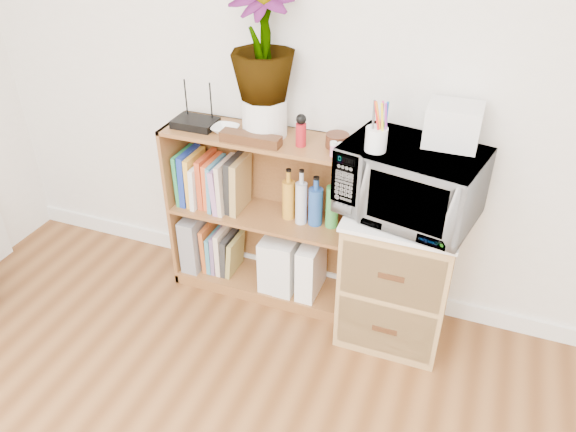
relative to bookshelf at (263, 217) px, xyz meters
The scene contains 21 objects.
skirting_board 0.57m from the bookshelf, 21.80° to the left, with size 4.00×0.02×0.10m, color white.
bookshelf is the anchor object (origin of this frame).
wicker_unit 0.76m from the bookshelf, ahead, with size 0.50×0.45×0.70m, color #9E7542.
microwave 0.86m from the bookshelf, ahead, with size 0.59×0.40×0.33m, color white.
pen_cup 0.88m from the bookshelf, 14.98° to the right, with size 0.09×0.09×0.10m, color white.
small_appliance 1.10m from the bookshelf, ahead, with size 0.22×0.19×0.18m, color silver.
router 0.60m from the bookshelf, behind, with size 0.21×0.15×0.04m, color black.
white_bowl 0.52m from the bookshelf, behind, with size 0.13×0.13×0.03m, color white.
plant_pot 0.57m from the bookshelf, 51.28° to the left, with size 0.22×0.22×0.18m, color silver.
potted_plant 0.93m from the bookshelf, 51.28° to the left, with size 0.30×0.30×0.54m, color #447E32.
trinket_box 0.51m from the bookshelf, 93.81° to the right, with size 0.30×0.07×0.05m, color #391D0F.
kokeshi_doll 0.58m from the bookshelf, 10.19° to the right, with size 0.05×0.05×0.11m, color maroon.
wooden_bowl 0.64m from the bookshelf, ahead, with size 0.11×0.11×0.06m, color #391B0F.
paint_jars 0.67m from the bookshelf, 11.87° to the right, with size 0.11×0.04×0.06m, color pink.
file_box 0.48m from the bookshelf, behind, with size 0.10×0.26×0.33m, color gray.
magazine_holder_left 0.26m from the bookshelf, ahead, with size 0.10×0.25×0.31m, color silver.
magazine_holder_mid 0.29m from the bookshelf, ahead, with size 0.10×0.26×0.32m, color silver.
magazine_holder_right 0.37m from the bookshelf, ahead, with size 0.10×0.25×0.31m, color white.
cookbooks 0.33m from the bookshelf, behind, with size 0.36×0.20×0.30m.
liquor_bottles 0.31m from the bookshelf, ahead, with size 0.30×0.07×0.29m.
lower_books 0.38m from the bookshelf, behind, with size 0.20×0.19×0.28m.
Camera 1 is at (0.67, -0.19, 2.09)m, focal length 35.00 mm.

